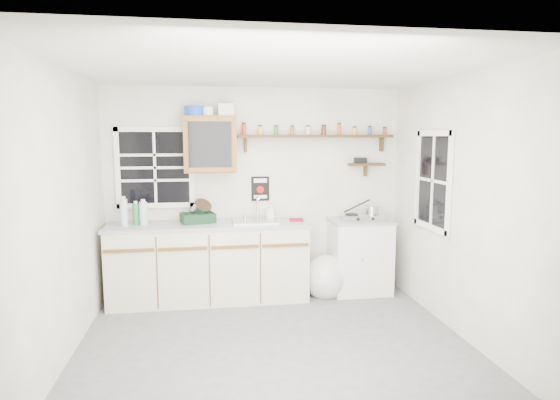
{
  "coord_description": "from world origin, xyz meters",
  "views": [
    {
      "loc": [
        -0.58,
        -4.09,
        1.91
      ],
      "look_at": [
        0.14,
        0.55,
        1.28
      ],
      "focal_mm": 30.0,
      "sensor_mm": 36.0,
      "label": 1
    }
  ],
  "objects_px": {
    "right_cabinet": "(359,256)",
    "dish_rack": "(199,215)",
    "hotplate": "(362,217)",
    "main_cabinet": "(210,262)",
    "upper_cabinet": "(210,144)",
    "spice_shelf": "(315,136)"
  },
  "relations": [
    {
      "from": "upper_cabinet",
      "to": "hotplate",
      "type": "xyz_separation_m",
      "value": [
        1.81,
        -0.14,
        -0.88
      ]
    },
    {
      "from": "main_cabinet",
      "to": "spice_shelf",
      "type": "height_order",
      "value": "spice_shelf"
    },
    {
      "from": "spice_shelf",
      "to": "hotplate",
      "type": "height_order",
      "value": "spice_shelf"
    },
    {
      "from": "upper_cabinet",
      "to": "spice_shelf",
      "type": "height_order",
      "value": "upper_cabinet"
    },
    {
      "from": "right_cabinet",
      "to": "dish_rack",
      "type": "height_order",
      "value": "dish_rack"
    },
    {
      "from": "main_cabinet",
      "to": "dish_rack",
      "type": "bearing_deg",
      "value": 149.7
    },
    {
      "from": "main_cabinet",
      "to": "right_cabinet",
      "type": "bearing_deg",
      "value": 0.79
    },
    {
      "from": "spice_shelf",
      "to": "hotplate",
      "type": "relative_size",
      "value": 3.58
    },
    {
      "from": "hotplate",
      "to": "dish_rack",
      "type": "bearing_deg",
      "value": -176.63
    },
    {
      "from": "spice_shelf",
      "to": "main_cabinet",
      "type": "bearing_deg",
      "value": -170.65
    },
    {
      "from": "main_cabinet",
      "to": "upper_cabinet",
      "type": "bearing_deg",
      "value": 76.32
    },
    {
      "from": "spice_shelf",
      "to": "hotplate",
      "type": "xyz_separation_m",
      "value": [
        0.55,
        -0.21,
        -0.98
      ]
    },
    {
      "from": "upper_cabinet",
      "to": "hotplate",
      "type": "relative_size",
      "value": 1.22
    },
    {
      "from": "spice_shelf",
      "to": "upper_cabinet",
      "type": "bearing_deg",
      "value": -176.85
    },
    {
      "from": "dish_rack",
      "to": "main_cabinet",
      "type": "bearing_deg",
      "value": -44.4
    },
    {
      "from": "right_cabinet",
      "to": "upper_cabinet",
      "type": "height_order",
      "value": "upper_cabinet"
    },
    {
      "from": "right_cabinet",
      "to": "dish_rack",
      "type": "xyz_separation_m",
      "value": [
        -1.95,
        0.04,
        0.55
      ]
    },
    {
      "from": "right_cabinet",
      "to": "hotplate",
      "type": "distance_m",
      "value": 0.49
    },
    {
      "from": "dish_rack",
      "to": "hotplate",
      "type": "distance_m",
      "value": 1.96
    },
    {
      "from": "main_cabinet",
      "to": "right_cabinet",
      "type": "xyz_separation_m",
      "value": [
        1.83,
        0.03,
        -0.01
      ]
    },
    {
      "from": "right_cabinet",
      "to": "upper_cabinet",
      "type": "bearing_deg",
      "value": 176.24
    },
    {
      "from": "spice_shelf",
      "to": "dish_rack",
      "type": "bearing_deg",
      "value": -173.95
    }
  ]
}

